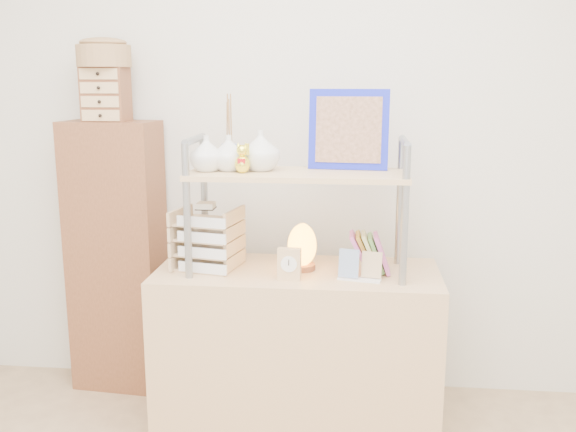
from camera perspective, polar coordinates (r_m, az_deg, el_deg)
name	(u,v)px	position (r m, az deg, el deg)	size (l,w,h in m)	color
room_shell	(272,23)	(1.82, -1.47, 16.80)	(3.42, 3.41, 2.61)	silver
desk	(297,353)	(2.86, 0.81, -12.05)	(1.20, 0.50, 0.75)	tan
cabinet	(117,258)	(3.31, -14.96, -3.59)	(0.45, 0.24, 1.35)	brown
hutch	(280,168)	(2.66, -0.74, 4.31)	(0.90, 0.34, 0.76)	gray
letter_tray	(207,242)	(2.75, -7.21, -2.32)	(0.27, 0.27, 0.29)	tan
salt_lamp	(302,246)	(2.72, 1.26, -2.71)	(0.13, 0.12, 0.20)	brown
desk_clock	(289,264)	(2.59, 0.11, -4.30)	(0.10, 0.05, 0.13)	tan
postcard_stand	(360,271)	(2.61, 6.38, -4.91)	(0.18, 0.08, 0.13)	white
drawer_chest	(106,94)	(3.17, -15.89, 10.36)	(0.20, 0.16, 0.25)	brown
woven_basket	(104,56)	(3.18, -16.06, 13.51)	(0.25, 0.25, 0.10)	olive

